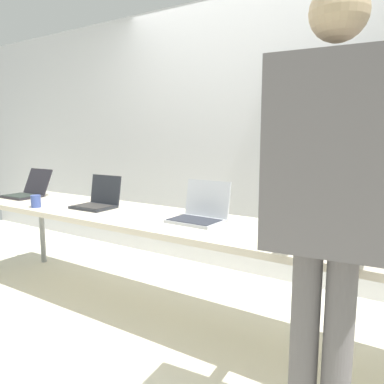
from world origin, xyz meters
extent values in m
cube|color=beige|center=(0.00, 0.00, -0.02)|extent=(8.00, 8.00, 0.04)
cube|color=silver|center=(0.00, 1.13, 1.26)|extent=(8.00, 0.06, 2.52)
cube|color=black|center=(0.76, 1.08, 1.60)|extent=(0.94, 0.05, 0.48)
cube|color=#24512E|center=(0.76, 1.06, 1.60)|extent=(0.88, 0.02, 0.42)
cube|color=beige|center=(0.00, 0.00, 0.70)|extent=(3.76, 0.70, 0.04)
cylinder|color=gray|center=(-1.78, 0.25, 0.34)|extent=(0.05, 0.05, 0.68)
cube|color=black|center=(-1.65, -0.03, 0.73)|extent=(0.32, 0.26, 0.02)
cube|color=#29312B|center=(-1.65, -0.04, 0.74)|extent=(0.29, 0.20, 0.00)
cube|color=black|center=(-1.65, 0.15, 0.85)|extent=(0.32, 0.12, 0.23)
cube|color=#245E3E|center=(-1.65, 0.15, 0.85)|extent=(0.29, 0.10, 0.20)
cube|color=#23262B|center=(-0.70, -0.03, 0.73)|extent=(0.31, 0.24, 0.02)
cube|color=#312F2D|center=(-0.70, -0.04, 0.74)|extent=(0.28, 0.19, 0.00)
cube|color=#23262B|center=(-0.70, 0.11, 0.85)|extent=(0.31, 0.05, 0.23)
cube|color=black|center=(-0.70, 0.11, 0.85)|extent=(0.28, 0.04, 0.20)
cube|color=#ADB2B8|center=(0.23, 0.00, 0.73)|extent=(0.35, 0.26, 0.02)
cube|color=#282B33|center=(0.23, -0.02, 0.74)|extent=(0.32, 0.21, 0.00)
cube|color=#ADB2B8|center=(0.23, 0.14, 0.86)|extent=(0.34, 0.06, 0.24)
cube|color=navy|center=(0.23, 0.14, 0.86)|extent=(0.31, 0.05, 0.21)
cube|color=#B0B0B5|center=(1.16, 0.01, 0.73)|extent=(0.37, 0.26, 0.02)
cube|color=#2E293A|center=(1.16, 0.00, 0.74)|extent=(0.34, 0.21, 0.00)
cube|color=#B0B0B5|center=(1.17, 0.14, 0.85)|extent=(0.36, 0.08, 0.22)
cube|color=#112430|center=(1.18, 0.14, 0.85)|extent=(0.33, 0.06, 0.19)
cylinder|color=#615D5E|center=(1.14, -0.64, 0.44)|extent=(0.12, 0.12, 0.87)
cylinder|color=#615D5E|center=(1.26, -0.62, 0.44)|extent=(0.12, 0.12, 0.87)
cube|color=#615D5E|center=(1.20, -0.63, 1.22)|extent=(0.46, 0.30, 0.69)
sphere|color=tan|center=(1.20, -0.63, 1.70)|extent=(0.20, 0.20, 0.20)
cylinder|color=#615D5E|center=(1.01, -0.36, 0.92)|extent=(0.10, 0.33, 0.07)
cylinder|color=#615D5E|center=(1.34, -0.33, 0.92)|extent=(0.10, 0.33, 0.07)
cylinder|color=#394C93|center=(-1.11, -0.25, 0.77)|extent=(0.08, 0.08, 0.10)
camera|label=1|loc=(1.52, -2.02, 1.29)|focal=35.08mm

